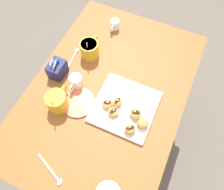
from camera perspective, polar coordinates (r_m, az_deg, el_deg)
The scene contains 22 objects.
ground_plane at distance 1.79m, azimuth -0.76°, elevation -10.77°, with size 8.00×8.00×0.00m, color #665B51.
dining_table at distance 1.22m, azimuth -1.09°, elevation -2.34°, with size 1.08×0.73×0.76m.
pastry_plate_square at distance 1.05m, azimuth 3.31°, elevation -3.03°, with size 0.28×0.28×0.02m, color white.
coffee_mug_mustard_left at distance 1.04m, azimuth -13.77°, elevation -1.45°, with size 0.13×0.09×0.14m.
coffee_mug_mustard_right at distance 1.18m, azimuth -5.70°, elevation 11.57°, with size 0.13×0.09×0.14m.
cream_pitcher_white at distance 1.09m, azimuth -9.18°, elevation 3.43°, with size 0.10×0.06×0.07m.
sugar_caddy at distance 1.14m, azimuth -13.76°, elevation 6.42°, with size 0.09×0.07×0.11m.
chocolate_sauce_pitcher at distance 1.31m, azimuth 0.71°, elevation 17.56°, with size 0.09×0.05×0.06m.
saucer_coral_left at distance 1.07m, azimuth -8.64°, elevation -1.86°, with size 0.16×0.16×0.01m, color #E5704C.
loose_spoon_near_saucer at distance 1.21m, azimuth -9.79°, elevation 9.45°, with size 0.16×0.03×0.01m.
loose_spoon_by_plate at distance 0.99m, azimuth -14.78°, elevation -18.59°, with size 0.08×0.15×0.01m.
beignet_0 at distance 1.01m, azimuth 0.32°, elevation -4.37°, with size 0.05×0.05×0.03m, color #D19347.
chocolate_drizzle_0 at distance 0.99m, azimuth 0.32°, elevation -3.97°, with size 0.03×0.02×0.01m, color black.
beignet_1 at distance 0.99m, azimuth 7.82°, elevation -7.18°, with size 0.05×0.05×0.04m, color #D19347.
beignet_2 at distance 0.98m, azimuth 4.57°, elevation -8.65°, with size 0.05×0.05×0.04m, color #D19347.
chocolate_drizzle_2 at distance 0.96m, azimuth 4.65°, elevation -8.27°, with size 0.04×0.02×0.01m, color black.
beignet_3 at distance 1.01m, azimuth 5.99°, elevation -4.80°, with size 0.05×0.05×0.04m, color #D19347.
chocolate_drizzle_3 at distance 0.99m, azimuth 6.10°, elevation -4.34°, with size 0.04×0.02×0.01m, color black.
beignet_4 at distance 1.03m, azimuth 1.35°, elevation -1.84°, with size 0.06×0.04×0.03m, color #D19347.
chocolate_drizzle_4 at distance 1.01m, azimuth 1.37°, elevation -1.40°, with size 0.04×0.01×0.01m, color black.
beignet_5 at distance 1.02m, azimuth -1.20°, elevation -2.27°, with size 0.05×0.05×0.03m, color #D19347.
chocolate_drizzle_5 at distance 1.01m, azimuth -1.22°, elevation -1.85°, with size 0.03×0.02×0.01m, color black.
Camera 1 is at (-0.47, -0.23, 1.72)m, focal length 35.98 mm.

